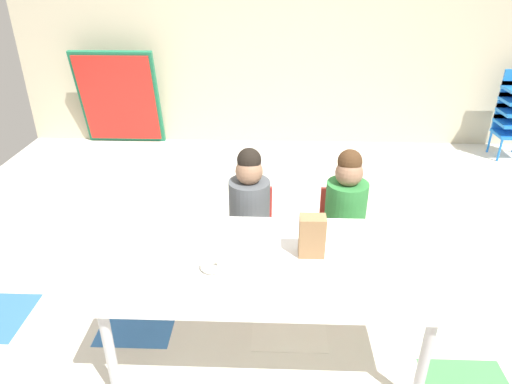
{
  "coord_description": "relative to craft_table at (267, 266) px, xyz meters",
  "views": [
    {
      "loc": [
        -0.12,
        -2.5,
        1.93
      ],
      "look_at": [
        -0.2,
        -0.36,
        0.84
      ],
      "focal_mm": 31.95,
      "sensor_mm": 36.0,
      "label": 1
    }
  ],
  "objects": [
    {
      "name": "paper_plate_center_table",
      "position": [
        -0.05,
        -0.11,
        0.05
      ],
      "size": [
        0.18,
        0.18,
        0.01
      ],
      "primitive_type": "cylinder",
      "color": "white",
      "rests_on": "craft_table"
    },
    {
      "name": "seated_child_near_camera",
      "position": [
        -0.12,
        0.65,
        0.02
      ],
      "size": [
        0.34,
        0.34,
        0.92
      ],
      "color": "red",
      "rests_on": "ground_plane"
    },
    {
      "name": "folded_activity_table",
      "position": [
        -1.71,
        3.07,
        -0.0
      ],
      "size": [
        0.9,
        0.29,
        1.09
      ],
      "color": "#19724C",
      "rests_on": "ground_plane"
    },
    {
      "name": "paper_plate_near_edge",
      "position": [
        -0.26,
        -0.1,
        0.05
      ],
      "size": [
        0.18,
        0.18,
        0.01
      ],
      "primitive_type": "cylinder",
      "color": "white",
      "rests_on": "craft_table"
    },
    {
      "name": "paper_bag_brown",
      "position": [
        0.22,
        0.05,
        0.16
      ],
      "size": [
        0.13,
        0.09,
        0.22
      ],
      "primitive_type": "cube",
      "color": "#9E754C",
      "rests_on": "craft_table"
    },
    {
      "name": "ground_plane",
      "position": [
        0.13,
        0.6,
        -0.55
      ],
      "size": [
        5.92,
        5.33,
        0.02
      ],
      "color": "silver"
    },
    {
      "name": "donut_powdered_on_plate",
      "position": [
        -0.26,
        -0.1,
        0.07
      ],
      "size": [
        0.12,
        0.12,
        0.04
      ],
      "primitive_type": "torus",
      "color": "white",
      "rests_on": "craft_table"
    },
    {
      "name": "back_wall",
      "position": [
        0.13,
        3.27,
        0.81
      ],
      "size": [
        5.92,
        0.1,
        2.71
      ],
      "primitive_type": "cube",
      "color": "beige",
      "rests_on": "ground_plane"
    },
    {
      "name": "craft_table",
      "position": [
        0.0,
        0.0,
        0.0
      ],
      "size": [
        1.62,
        0.83,
        0.59
      ],
      "color": "white",
      "rests_on": "ground_plane"
    },
    {
      "name": "seated_child_middle_seat",
      "position": [
        0.49,
        0.65,
        0.02
      ],
      "size": [
        0.33,
        0.33,
        0.92
      ],
      "color": "red",
      "rests_on": "ground_plane"
    }
  ]
}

